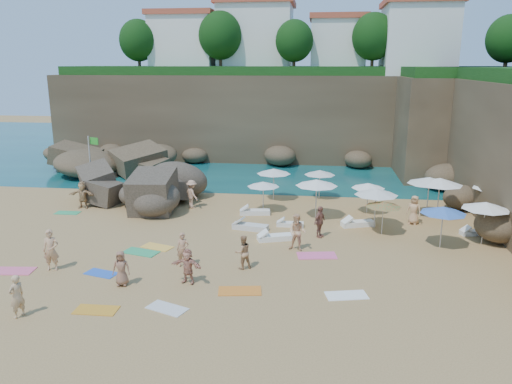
# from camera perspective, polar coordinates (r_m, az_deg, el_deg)

# --- Properties ---
(ground) EXTENTS (120.00, 120.00, 0.00)m
(ground) POSITION_cam_1_polar(r_m,az_deg,el_deg) (26.27, -5.17, -5.72)
(ground) COLOR tan
(ground) RESTS_ON ground
(seawater) EXTENTS (120.00, 120.00, 0.00)m
(seawater) POSITION_cam_1_polar(r_m,az_deg,el_deg) (55.09, 1.41, 5.02)
(seawater) COLOR #0C4751
(seawater) RESTS_ON ground
(cliff_back) EXTENTS (44.00, 8.00, 8.00)m
(cliff_back) POSITION_cam_1_polar(r_m,az_deg,el_deg) (49.45, 3.18, 8.60)
(cliff_back) COLOR brown
(cliff_back) RESTS_ON ground
(cliff_corner) EXTENTS (10.00, 12.00, 8.00)m
(cliff_corner) POSITION_cam_1_polar(r_m,az_deg,el_deg) (45.86, 21.91, 7.12)
(cliff_corner) COLOR brown
(cliff_corner) RESTS_ON ground
(rock_promontory) EXTENTS (12.00, 7.00, 2.00)m
(rock_promontory) POSITION_cam_1_polar(r_m,az_deg,el_deg) (44.22, -14.81, 2.19)
(rock_promontory) COLOR brown
(rock_promontory) RESTS_ON ground
(clifftop_buildings) EXTENTS (28.48, 9.48, 7.00)m
(clifftop_buildings) POSITION_cam_1_polar(r_m,az_deg,el_deg) (49.98, 4.52, 16.95)
(clifftop_buildings) COLOR white
(clifftop_buildings) RESTS_ON cliff_back
(clifftop_trees) EXTENTS (35.60, 23.82, 4.40)m
(clifftop_trees) POSITION_cam_1_polar(r_m,az_deg,el_deg) (43.66, 6.61, 17.29)
(clifftop_trees) COLOR #11380F
(clifftop_trees) RESTS_ON ground
(marina_masts) EXTENTS (3.10, 0.10, 6.00)m
(marina_masts) POSITION_cam_1_polar(r_m,az_deg,el_deg) (58.64, -15.00, 8.07)
(marina_masts) COLOR white
(marina_masts) RESTS_ON ground
(rock_outcrop) EXTENTS (8.10, 6.73, 2.85)m
(rock_outcrop) POSITION_cam_1_polar(r_m,az_deg,el_deg) (34.09, -14.47, -1.38)
(rock_outcrop) COLOR brown
(rock_outcrop) RESTS_ON ground
(flag_pole) EXTENTS (0.81, 0.31, 4.23)m
(flag_pole) POSITION_cam_1_polar(r_m,az_deg,el_deg) (36.47, -18.27, 3.72)
(flag_pole) COLOR silver
(flag_pole) RESTS_ON ground
(parasol_0) EXTENTS (2.30, 2.30, 2.18)m
(parasol_0) POSITION_cam_1_polar(r_m,az_deg,el_deg) (33.67, 2.04, 2.39)
(parasol_0) COLOR silver
(parasol_0) RESTS_ON ground
(parasol_1) EXTENTS (2.11, 2.11, 2.00)m
(parasol_1) POSITION_cam_1_polar(r_m,az_deg,el_deg) (34.30, 7.30, 2.22)
(parasol_1) COLOR silver
(parasol_1) RESTS_ON ground
(parasol_2) EXTENTS (2.63, 2.63, 2.49)m
(parasol_2) POSITION_cam_1_polar(r_m,az_deg,el_deg) (31.43, 20.29, 1.15)
(parasol_2) COLOR silver
(parasol_2) RESTS_ON ground
(parasol_3) EXTENTS (2.42, 2.42, 2.29)m
(parasol_3) POSITION_cam_1_polar(r_m,az_deg,el_deg) (28.60, 13.58, 0.02)
(parasol_3) COLOR silver
(parasol_3) RESTS_ON ground
(parasol_4) EXTENTS (2.60, 2.60, 2.46)m
(parasol_4) POSITION_cam_1_polar(r_m,az_deg,el_deg) (31.59, 19.20, 1.26)
(parasol_4) COLOR silver
(parasol_4) RESTS_ON ground
(parasol_5) EXTENTS (2.03, 2.03, 1.92)m
(parasol_5) POSITION_cam_1_polar(r_m,az_deg,el_deg) (31.03, 0.84, 0.90)
(parasol_5) COLOR silver
(parasol_5) RESTS_ON ground
(parasol_6) EXTENTS (1.96, 1.96, 1.86)m
(parasol_6) POSITION_cam_1_polar(r_m,az_deg,el_deg) (27.72, 14.36, -1.34)
(parasol_6) COLOR silver
(parasol_6) RESTS_ON ground
(parasol_7) EXTENTS (2.04, 2.04, 1.93)m
(parasol_7) POSITION_cam_1_polar(r_m,az_deg,el_deg) (31.37, 12.70, 0.71)
(parasol_7) COLOR silver
(parasol_7) RESTS_ON ground
(parasol_8) EXTENTS (2.26, 2.26, 2.13)m
(parasol_8) POSITION_cam_1_polar(r_m,az_deg,el_deg) (32.91, 25.38, 0.62)
(parasol_8) COLOR silver
(parasol_8) RESTS_ON ground
(parasol_9) EXTENTS (2.52, 2.52, 2.38)m
(parasol_9) POSITION_cam_1_polar(r_m,az_deg,el_deg) (29.82, 6.95, 1.07)
(parasol_9) COLOR silver
(parasol_9) RESTS_ON ground
(parasol_10) EXTENTS (2.27, 2.27, 2.14)m
(parasol_10) POSITION_cam_1_polar(r_m,az_deg,el_deg) (26.54, 20.63, -1.94)
(parasol_10) COLOR silver
(parasol_10) RESTS_ON ground
(parasol_11) EXTENTS (2.38, 2.38, 2.25)m
(parasol_11) POSITION_cam_1_polar(r_m,az_deg,el_deg) (27.82, 24.78, -1.43)
(parasol_11) COLOR silver
(parasol_11) RESTS_ON ground
(lounger_0) EXTENTS (1.92, 0.87, 0.29)m
(lounger_0) POSITION_cam_1_polar(r_m,az_deg,el_deg) (30.82, -0.12, -2.31)
(lounger_0) COLOR white
(lounger_0) RESTS_ON ground
(lounger_1) EXTENTS (1.98, 1.21, 0.29)m
(lounger_1) POSITION_cam_1_polar(r_m,az_deg,el_deg) (29.21, 11.55, -3.56)
(lounger_1) COLOR white
(lounger_1) RESTS_ON ground
(lounger_2) EXTENTS (1.54, 0.52, 0.24)m
(lounger_2) POSITION_cam_1_polar(r_m,az_deg,el_deg) (28.66, 3.92, -3.70)
(lounger_2) COLOR white
(lounger_2) RESTS_ON ground
(lounger_3) EXTENTS (2.09, 1.08, 0.31)m
(lounger_3) POSITION_cam_1_polar(r_m,az_deg,el_deg) (28.03, -0.65, -4.01)
(lounger_3) COLOR silver
(lounger_3) RESTS_ON ground
(lounger_4) EXTENTS (1.66, 0.85, 0.25)m
(lounger_4) POSITION_cam_1_polar(r_m,az_deg,el_deg) (29.72, 23.76, -4.27)
(lounger_4) COLOR white
(lounger_4) RESTS_ON ground
(lounger_5) EXTENTS (1.93, 1.17, 0.29)m
(lounger_5) POSITION_cam_1_polar(r_m,az_deg,el_deg) (26.42, 2.17, -5.22)
(lounger_5) COLOR white
(lounger_5) RESTS_ON ground
(towel_1) EXTENTS (1.89, 1.08, 0.03)m
(towel_1) POSITION_cam_1_polar(r_m,az_deg,el_deg) (25.14, -25.99, -8.11)
(towel_1) COLOR #F25E83
(towel_1) RESTS_ON ground
(towel_2) EXTENTS (1.62, 0.83, 0.03)m
(towel_2) POSITION_cam_1_polar(r_m,az_deg,el_deg) (20.27, -17.79, -12.71)
(towel_2) COLOR orange
(towel_2) RESTS_ON ground
(towel_3) EXTENTS (1.91, 1.30, 0.03)m
(towel_3) POSITION_cam_1_polar(r_m,az_deg,el_deg) (25.42, -13.01, -6.71)
(towel_3) COLOR #2DA061
(towel_3) RESTS_ON ground
(towel_5) EXTENTS (1.73, 1.30, 0.03)m
(towel_5) POSITION_cam_1_polar(r_m,az_deg,el_deg) (19.76, -10.13, -12.96)
(towel_5) COLOR silver
(towel_5) RESTS_ON ground
(towel_8) EXTENTS (1.59, 1.08, 0.03)m
(towel_8) POSITION_cam_1_polar(r_m,az_deg,el_deg) (23.44, -17.26, -8.87)
(towel_8) COLOR blue
(towel_8) RESTS_ON ground
(towel_9) EXTENTS (2.00, 1.23, 0.03)m
(towel_9) POSITION_cam_1_polar(r_m,az_deg,el_deg) (24.54, 6.96, -7.22)
(towel_9) COLOR pink
(towel_9) RESTS_ON ground
(towel_10) EXTENTS (1.87, 1.13, 0.03)m
(towel_10) POSITION_cam_1_polar(r_m,az_deg,el_deg) (20.82, -1.86, -11.23)
(towel_10) COLOR orange
(towel_10) RESTS_ON ground
(towel_11) EXTENTS (1.51, 0.79, 0.03)m
(towel_11) POSITION_cam_1_polar(r_m,az_deg,el_deg) (33.27, -20.73, -2.24)
(towel_11) COLOR #2EA261
(towel_11) RESTS_ON ground
(towel_12) EXTENTS (1.74, 1.25, 0.03)m
(towel_12) POSITION_cam_1_polar(r_m,az_deg,el_deg) (25.96, -11.22, -6.17)
(towel_12) COLOR #FDBB42
(towel_12) RESTS_ON ground
(towel_13) EXTENTS (1.80, 1.18, 0.03)m
(towel_13) POSITION_cam_1_polar(r_m,az_deg,el_deg) (20.76, 10.30, -11.55)
(towel_13) COLOR white
(towel_13) RESTS_ON ground
(person_stand_0) EXTENTS (0.78, 0.60, 1.91)m
(person_stand_0) POSITION_cam_1_polar(r_m,az_deg,el_deg) (24.23, -22.38, -6.17)
(person_stand_0) COLOR tan
(person_stand_0) RESTS_ON ground
(person_stand_1) EXTENTS (0.97, 0.90, 1.58)m
(person_stand_1) POSITION_cam_1_polar(r_m,az_deg,el_deg) (22.67, -1.52, -6.87)
(person_stand_1) COLOR tan
(person_stand_1) RESTS_ON ground
(person_stand_2) EXTENTS (1.18, 1.19, 1.83)m
(person_stand_2) POSITION_cam_1_polar(r_m,az_deg,el_deg) (32.27, -7.34, -0.24)
(person_stand_2) COLOR tan
(person_stand_2) RESTS_ON ground
(person_stand_3) EXTENTS (0.87, 1.08, 1.72)m
(person_stand_3) POSITION_cam_1_polar(r_m,az_deg,el_deg) (26.85, 7.29, -3.39)
(person_stand_3) COLOR #945B4A
(person_stand_3) RESTS_ON ground
(person_stand_4) EXTENTS (0.94, 0.80, 1.69)m
(person_stand_4) POSITION_cam_1_polar(r_m,az_deg,el_deg) (30.23, 17.61, -1.96)
(person_stand_4) COLOR tan
(person_stand_4) RESTS_ON ground
(person_stand_5) EXTENTS (1.63, 0.47, 1.75)m
(person_stand_5) POSITION_cam_1_polar(r_m,az_deg,el_deg) (33.84, -19.22, -0.32)
(person_stand_5) COLOR tan
(person_stand_5) RESTS_ON ground
(person_stand_6) EXTENTS (0.60, 0.71, 1.66)m
(person_stand_6) POSITION_cam_1_polar(r_m,az_deg,el_deg) (20.49, -25.67, -10.68)
(person_stand_6) COLOR tan
(person_stand_6) RESTS_ON ground
(person_lie_2) EXTENTS (0.94, 1.58, 0.40)m
(person_lie_2) POSITION_cam_1_polar(r_m,az_deg,el_deg) (21.96, -15.05, -9.80)
(person_lie_2) COLOR #8F6047
(person_lie_2) RESTS_ON ground
(person_lie_3) EXTENTS (1.74, 1.81, 0.40)m
(person_lie_3) POSITION_cam_1_polar(r_m,az_deg,el_deg) (21.62, -7.77, -9.80)
(person_lie_3) COLOR tan
(person_lie_3) RESTS_ON ground
(person_lie_4) EXTENTS (0.64, 1.60, 0.38)m
(person_lie_4) POSITION_cam_1_polar(r_m,az_deg,el_deg) (23.34, -8.31, -7.98)
(person_lie_4) COLOR tan
(person_lie_4) RESTS_ON ground
(person_lie_5) EXTENTS (1.32, 2.01, 0.70)m
(person_lie_5) POSITION_cam_1_polar(r_m,az_deg,el_deg) (25.00, 4.70, -5.93)
(person_lie_5) COLOR #E9B584
(person_lie_5) RESTS_ON ground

